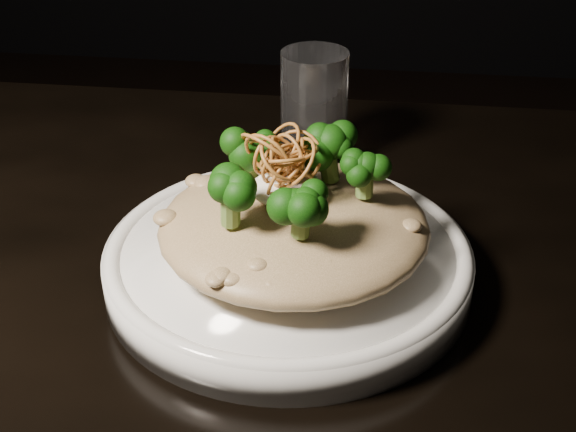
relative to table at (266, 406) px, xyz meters
name	(u,v)px	position (x,y,z in m)	size (l,w,h in m)	color
table	(266,406)	(0.00, 0.00, 0.00)	(1.10, 0.80, 0.75)	black
plate	(288,263)	(0.01, 0.05, 0.10)	(0.27, 0.27, 0.03)	white
risotto	(294,226)	(0.01, 0.05, 0.13)	(0.19, 0.19, 0.04)	brown
broccoli	(289,175)	(0.01, 0.04, 0.17)	(0.11, 0.11, 0.04)	black
cheese	(287,188)	(0.01, 0.05, 0.16)	(0.05, 0.05, 0.01)	white
shallots	(285,153)	(0.01, 0.05, 0.19)	(0.05, 0.05, 0.03)	brown
drinking_glass	(314,109)	(0.01, 0.24, 0.14)	(0.06, 0.06, 0.11)	white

